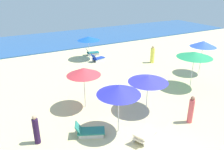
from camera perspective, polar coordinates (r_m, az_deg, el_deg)
ocean at (r=30.63m, az=-18.81°, el=7.97°), size 60.00×10.68×0.12m
umbrella_0 at (r=16.65m, az=20.50°, el=4.95°), size 2.49×2.49×2.66m
umbrella_1 at (r=12.94m, az=-7.32°, el=0.89°), size 2.02×2.02×2.57m
umbrella_2 at (r=12.88m, az=9.28°, el=-1.02°), size 2.33×2.33×2.18m
umbrella_3 at (r=19.68m, az=22.44°, el=7.41°), size 2.11×2.11×2.77m
umbrella_5 at (r=10.56m, az=1.74°, el=-3.78°), size 2.17×2.17×2.63m
lounge_chair_5_0 at (r=11.24m, az=8.24°, el=-15.18°), size 1.53×1.13×0.61m
lounge_chair_5_1 at (r=11.44m, az=-5.97°, el=-14.13°), size 1.59×1.19×0.71m
umbrella_6 at (r=22.17m, az=-6.04°, el=9.34°), size 2.24×2.24×2.29m
lounge_chair_6_0 at (r=23.87m, az=-5.17°, el=5.80°), size 1.48×0.95×0.74m
lounge_chair_6_1 at (r=21.92m, az=-3.70°, el=4.32°), size 1.50×0.94×0.77m
beachgoer_0 at (r=21.62m, az=10.36°, el=5.10°), size 0.42×0.42×1.66m
beachgoer_1 at (r=12.80m, az=19.66°, el=-8.49°), size 0.37×0.37×1.59m
beachgoer_3 at (r=11.23m, az=-18.94°, el=-13.25°), size 0.40×0.40×1.53m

